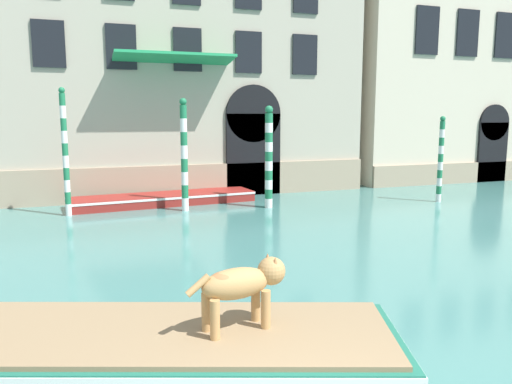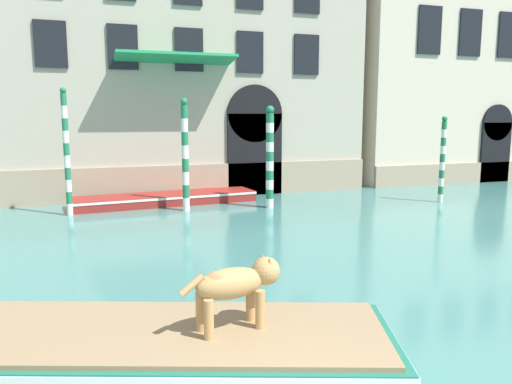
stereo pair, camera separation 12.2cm
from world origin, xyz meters
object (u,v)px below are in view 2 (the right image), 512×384
Objects in this scene: mooring_pole_4 at (442,159)px; mooring_pole_5 at (67,152)px; dog_on_deck at (237,283)px; boat_foreground at (75,354)px; boat_moored_near_palazzo at (165,199)px; mooring_pole_1 at (185,155)px; mooring_pole_0 at (270,157)px.

mooring_pole_5 is (-13.42, 1.83, 0.46)m from mooring_pole_4.
mooring_pole_4 is (11.12, 9.97, 0.37)m from dog_on_deck.
boat_moored_near_palazzo is at bearing 95.93° from boat_foreground.
dog_on_deck is 0.34× the size of mooring_pole_1.
mooring_pole_0 reaches higher than mooring_pole_4.
mooring_pole_0 is 2.99m from mooring_pole_1.
boat_foreground is 2.25× the size of mooring_pole_0.
dog_on_deck is at bearing 1.75° from boat_foreground.
mooring_pole_5 is at bearing 172.23° from mooring_pole_4.
mooring_pole_0 reaches higher than boat_moored_near_palazzo.
mooring_pole_5 is (-2.30, 11.81, 0.84)m from dog_on_deck.
dog_on_deck reaches higher than boat_foreground.
boat_foreground is at bearing -144.38° from mooring_pole_4.
boat_foreground is at bearing -107.88° from mooring_pole_1.
mooring_pole_0 is at bearing -34.64° from boat_moored_near_palazzo.
boat_moored_near_palazzo is at bearing 163.54° from mooring_pole_4.
mooring_pole_5 reaches higher than mooring_pole_1.
boat_moored_near_palazzo is 2.13× the size of mooring_pole_4.
dog_on_deck is 11.52m from mooring_pole_1.
mooring_pole_1 is at bearing 91.55° from boat_foreground.
boat_moored_near_palazzo is at bearing 19.13° from mooring_pole_5.
mooring_pole_0 is (6.44, 10.38, 1.47)m from boat_foreground.
boat_foreground is 1.95× the size of mooring_pole_5.
mooring_pole_5 reaches higher than mooring_pole_4.
dog_on_deck reaches higher than boat_moored_near_palazzo.
boat_foreground is 16.11m from mooring_pole_4.
mooring_pole_5 is (-3.84, 0.41, 0.16)m from mooring_pole_1.
mooring_pole_4 is at bearing -8.46° from mooring_pole_1.
mooring_pole_1 is at bearing -6.05° from mooring_pole_5.
mooring_pole_1 is 3.86m from mooring_pole_5.
boat_foreground is 12.30m from mooring_pole_0.
mooring_pole_5 reaches higher than dog_on_deck.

